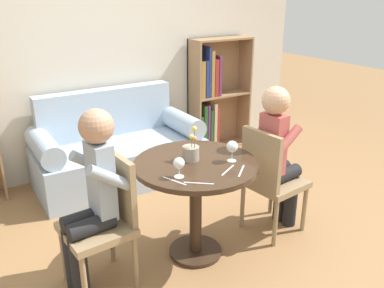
% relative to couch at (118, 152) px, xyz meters
% --- Properties ---
extents(ground_plane, '(16.00, 16.00, 0.00)m').
position_rel_couch_xyz_m(ground_plane, '(0.00, -1.52, -0.31)').
color(ground_plane, olive).
extents(back_wall, '(5.20, 0.05, 2.70)m').
position_rel_couch_xyz_m(back_wall, '(0.00, 0.43, 1.04)').
color(back_wall, beige).
rests_on(back_wall, ground_plane).
extents(round_table, '(0.88, 0.88, 0.75)m').
position_rel_couch_xyz_m(round_table, '(0.00, -1.52, 0.28)').
color(round_table, '#382619').
rests_on(round_table, ground_plane).
extents(couch, '(1.67, 0.80, 0.92)m').
position_rel_couch_xyz_m(couch, '(0.00, 0.00, 0.00)').
color(couch, '#9EB2C6').
rests_on(couch, ground_plane).
extents(bookshelf_right, '(0.77, 0.28, 1.35)m').
position_rel_couch_xyz_m(bookshelf_right, '(1.36, 0.26, 0.33)').
color(bookshelf_right, '#93704C').
rests_on(bookshelf_right, ground_plane).
extents(chair_left, '(0.45, 0.45, 0.90)m').
position_rel_couch_xyz_m(chair_left, '(-0.66, -1.46, 0.18)').
color(chair_left, '#937A56').
rests_on(chair_left, ground_plane).
extents(chair_right, '(0.46, 0.46, 0.90)m').
position_rel_couch_xyz_m(chair_right, '(0.66, -1.57, 0.18)').
color(chair_right, '#937A56').
rests_on(chair_right, ground_plane).
extents(person_left, '(0.43, 0.36, 1.23)m').
position_rel_couch_xyz_m(person_left, '(-0.74, -1.47, 0.36)').
color(person_left, black).
rests_on(person_left, ground_plane).
extents(person_right, '(0.44, 0.37, 1.22)m').
position_rel_couch_xyz_m(person_right, '(0.75, -1.56, 0.35)').
color(person_right, black).
rests_on(person_right, ground_plane).
extents(wine_glass_left, '(0.08, 0.08, 0.13)m').
position_rel_couch_xyz_m(wine_glass_left, '(-0.22, -1.66, 0.54)').
color(wine_glass_left, white).
rests_on(wine_glass_left, round_table).
extents(wine_glass_right, '(0.08, 0.08, 0.15)m').
position_rel_couch_xyz_m(wine_glass_right, '(0.23, -1.63, 0.55)').
color(wine_glass_right, white).
rests_on(wine_glass_right, round_table).
extents(flower_vase, '(0.12, 0.12, 0.24)m').
position_rel_couch_xyz_m(flower_vase, '(-0.01, -1.47, 0.51)').
color(flower_vase, '#9E9384').
rests_on(flower_vase, round_table).
extents(knife_left_setting, '(0.17, 0.10, 0.00)m').
position_rel_couch_xyz_m(knife_left_setting, '(0.11, -1.74, 0.44)').
color(knife_left_setting, silver).
rests_on(knife_left_setting, round_table).
extents(fork_left_setting, '(0.15, 0.13, 0.00)m').
position_rel_couch_xyz_m(fork_left_setting, '(0.18, -1.80, 0.44)').
color(fork_left_setting, silver).
rests_on(fork_left_setting, round_table).
extents(knife_right_setting, '(0.15, 0.13, 0.00)m').
position_rel_couch_xyz_m(knife_right_setting, '(-0.16, -1.81, 0.44)').
color(knife_right_setting, silver).
rests_on(knife_right_setting, round_table).
extents(fork_right_setting, '(0.08, 0.18, 0.00)m').
position_rel_couch_xyz_m(fork_right_setting, '(-0.27, -1.70, 0.44)').
color(fork_right_setting, silver).
rests_on(fork_right_setting, round_table).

